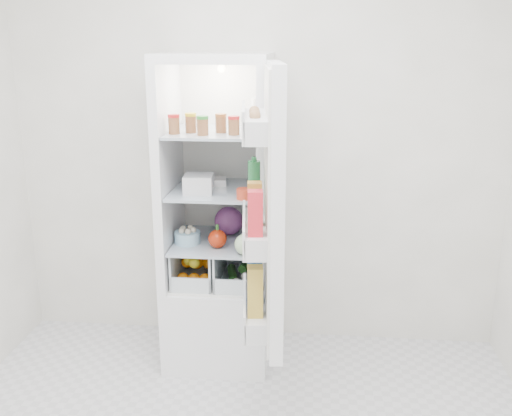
# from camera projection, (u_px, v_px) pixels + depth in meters

# --- Properties ---
(room_walls) EXTENTS (3.02, 3.02, 2.61)m
(room_walls) POSITION_uv_depth(u_px,v_px,m) (214.00, 124.00, 1.93)
(room_walls) COLOR beige
(room_walls) RESTS_ON ground
(refrigerator) EXTENTS (0.60, 0.60, 1.80)m
(refrigerator) POSITION_uv_depth(u_px,v_px,m) (220.00, 250.00, 3.40)
(refrigerator) COLOR white
(refrigerator) RESTS_ON ground
(shelf_low) EXTENTS (0.49, 0.53, 0.01)m
(shelf_low) POSITION_uv_depth(u_px,v_px,m) (218.00, 241.00, 3.32)
(shelf_low) COLOR #A2B0BE
(shelf_low) RESTS_ON refrigerator
(shelf_mid) EXTENTS (0.49, 0.53, 0.02)m
(shelf_mid) POSITION_uv_depth(u_px,v_px,m) (217.00, 190.00, 3.23)
(shelf_mid) COLOR #A2B0BE
(shelf_mid) RESTS_ON refrigerator
(shelf_top) EXTENTS (0.49, 0.53, 0.02)m
(shelf_top) POSITION_uv_depth(u_px,v_px,m) (216.00, 132.00, 3.14)
(shelf_top) COLOR #A2B0BE
(shelf_top) RESTS_ON refrigerator
(crisper_left) EXTENTS (0.23, 0.46, 0.22)m
(crisper_left) POSITION_uv_depth(u_px,v_px,m) (198.00, 261.00, 3.36)
(crisper_left) COLOR silver
(crisper_left) RESTS_ON refrigerator
(crisper_right) EXTENTS (0.23, 0.46, 0.22)m
(crisper_right) POSITION_uv_depth(u_px,v_px,m) (239.00, 263.00, 3.34)
(crisper_right) COLOR silver
(crisper_right) RESTS_ON refrigerator
(condiment_jars) EXTENTS (0.46, 0.16, 0.08)m
(condiment_jars) POSITION_uv_depth(u_px,v_px,m) (212.00, 126.00, 3.02)
(condiment_jars) COLOR #B21919
(condiment_jars) RESTS_ON shelf_top
(squeeze_bottle) EXTENTS (0.05, 0.05, 0.17)m
(squeeze_bottle) POSITION_uv_depth(u_px,v_px,m) (256.00, 113.00, 3.18)
(squeeze_bottle) COLOR white
(squeeze_bottle) RESTS_ON shelf_top
(tub_white) EXTENTS (0.17, 0.17, 0.10)m
(tub_white) POSITION_uv_depth(u_px,v_px,m) (199.00, 184.00, 3.13)
(tub_white) COLOR silver
(tub_white) RESTS_ON shelf_mid
(tin_red) EXTENTS (0.10, 0.10, 0.06)m
(tin_red) POSITION_uv_depth(u_px,v_px,m) (244.00, 194.00, 3.01)
(tin_red) COLOR red
(tin_red) RESTS_ON shelf_mid
(foil_tray) EXTENTS (0.16, 0.13, 0.04)m
(foil_tray) POSITION_uv_depth(u_px,v_px,m) (213.00, 182.00, 3.31)
(foil_tray) COLOR silver
(foil_tray) RESTS_ON shelf_mid
(red_cabbage) EXTENTS (0.17, 0.17, 0.17)m
(red_cabbage) POSITION_uv_depth(u_px,v_px,m) (229.00, 221.00, 3.39)
(red_cabbage) COLOR #4F1B4B
(red_cabbage) RESTS_ON shelf_low
(bell_pepper) EXTENTS (0.10, 0.10, 0.10)m
(bell_pepper) POSITION_uv_depth(u_px,v_px,m) (217.00, 239.00, 3.18)
(bell_pepper) COLOR #B7260B
(bell_pepper) RESTS_ON shelf_low
(mushroom_bowl) EXTENTS (0.18, 0.18, 0.07)m
(mushroom_bowl) POSITION_uv_depth(u_px,v_px,m) (188.00, 237.00, 3.26)
(mushroom_bowl) COLOR #9DCFEA
(mushroom_bowl) RESTS_ON shelf_low
(salad_bag) EXTENTS (0.11, 0.11, 0.11)m
(salad_bag) POSITION_uv_depth(u_px,v_px,m) (245.00, 244.00, 3.08)
(salad_bag) COLOR #BCE1A9
(salad_bag) RESTS_ON shelf_low
(citrus_pile) EXTENTS (0.20, 0.31, 0.16)m
(citrus_pile) POSITION_uv_depth(u_px,v_px,m) (197.00, 267.00, 3.35)
(citrus_pile) COLOR orange
(citrus_pile) RESTS_ON refrigerator
(veg_pile) EXTENTS (0.16, 0.30, 0.10)m
(veg_pile) POSITION_uv_depth(u_px,v_px,m) (240.00, 271.00, 3.35)
(veg_pile) COLOR #1B4C19
(veg_pile) RESTS_ON refrigerator
(fridge_door) EXTENTS (0.23, 0.60, 1.30)m
(fridge_door) POSITION_uv_depth(u_px,v_px,m) (268.00, 214.00, 2.64)
(fridge_door) COLOR white
(fridge_door) RESTS_ON refrigerator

